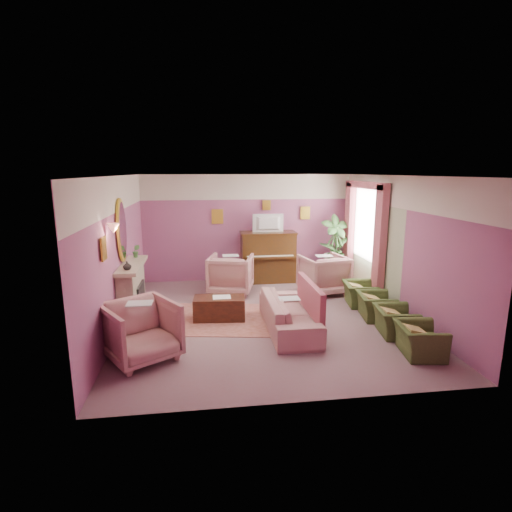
{
  "coord_description": "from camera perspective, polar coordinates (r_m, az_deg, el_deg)",
  "views": [
    {
      "loc": [
        -1.2,
        -7.47,
        2.89
      ],
      "look_at": [
        -0.13,
        0.4,
        1.19
      ],
      "focal_mm": 28.0,
      "sensor_mm": 36.0,
      "label": 1
    }
  ],
  "objects": [
    {
      "name": "print_back_left",
      "position": [
        10.5,
        -5.54,
        5.64
      ],
      "size": [
        0.3,
        0.03,
        0.38
      ],
      "primitive_type": "cube",
      "color": "gold",
      "rests_on": "wall_back"
    },
    {
      "name": "mantel_shelf",
      "position": [
        7.98,
        -17.35,
        -1.28
      ],
      "size": [
        0.4,
        1.55,
        0.07
      ],
      "primitive_type": "cube",
      "color": "tan",
      "rests_on": "fireplace_surround"
    },
    {
      "name": "television",
      "position": [
        10.32,
        1.8,
        4.9
      ],
      "size": [
        0.8,
        0.12,
        0.48
      ],
      "primitive_type": "imported",
      "color": "#252525",
      "rests_on": "piano"
    },
    {
      "name": "window_blind",
      "position": [
        9.9,
        15.58,
        4.74
      ],
      "size": [
        0.03,
        1.4,
        1.8
      ],
      "primitive_type": "cube",
      "color": "silver",
      "rests_on": "wall_right"
    },
    {
      "name": "print_left_wall",
      "position": [
        6.55,
        -20.93,
        0.99
      ],
      "size": [
        0.03,
        0.28,
        0.36
      ],
      "primitive_type": "cube",
      "color": "gold",
      "rests_on": "wall_left"
    },
    {
      "name": "mantel_vase",
      "position": [
        7.48,
        -17.94,
        -1.34
      ],
      "size": [
        0.16,
        0.16,
        0.16
      ],
      "primitive_type": "imported",
      "color": "beige",
      "rests_on": "mantel_shelf"
    },
    {
      "name": "curtain_left",
      "position": [
        9.09,
        17.24,
        1.47
      ],
      "size": [
        0.16,
        0.34,
        2.6
      ],
      "primitive_type": "cube",
      "color": "#AB505D",
      "rests_on": "floor"
    },
    {
      "name": "olive_chair_a",
      "position": [
        6.97,
        22.35,
        -10.4
      ],
      "size": [
        0.54,
        0.77,
        0.67
      ],
      "primitive_type": "imported",
      "color": "#405324",
      "rests_on": "floor"
    },
    {
      "name": "fireplace_inset",
      "position": [
        8.16,
        -16.54,
        -6.19
      ],
      "size": [
        0.18,
        0.72,
        0.68
      ],
      "primitive_type": "cube",
      "color": "#252525",
      "rests_on": "floor"
    },
    {
      "name": "fireplace_surround",
      "position": [
        8.13,
        -17.31,
        -5.2
      ],
      "size": [
        0.3,
        1.4,
        1.1
      ],
      "primitive_type": "cube",
      "color": "tan",
      "rests_on": "floor"
    },
    {
      "name": "wall_back",
      "position": [
        10.64,
        -1.2,
        4.04
      ],
      "size": [
        5.5,
        0.02,
        2.8
      ],
      "primitive_type": "cube",
      "color": "#804C7C",
      "rests_on": "floor"
    },
    {
      "name": "sconce_shade",
      "position": [
        6.83,
        -19.71,
        3.72
      ],
      "size": [
        0.2,
        0.2,
        0.16
      ],
      "primitive_type": "cone",
      "color": "#FF8F75",
      "rests_on": "wall_left"
    },
    {
      "name": "olive_chair_c",
      "position": [
        8.33,
        16.74,
        -6.32
      ],
      "size": [
        0.54,
        0.77,
        0.67
      ],
      "primitive_type": "imported",
      "color": "#405324",
      "rests_on": "floor"
    },
    {
      "name": "stripe_panel",
      "position": [
        9.78,
        16.14,
        0.91
      ],
      "size": [
        0.01,
        3.0,
        2.15
      ],
      "primitive_type": "cube",
      "color": "#A5B38D",
      "rests_on": "wall_right"
    },
    {
      "name": "curtain_right",
      "position": [
        10.76,
        13.16,
        3.28
      ],
      "size": [
        0.16,
        0.34,
        2.6
      ],
      "primitive_type": "cube",
      "color": "#AB505D",
      "rests_on": "floor"
    },
    {
      "name": "table_paper",
      "position": [
        7.92,
        -4.92,
        -5.86
      ],
      "size": [
        0.35,
        0.28,
        0.01
      ],
      "primitive_type": "cube",
      "color": "white",
      "rests_on": "coffee_table"
    },
    {
      "name": "hearth",
      "position": [
        8.27,
        -15.69,
        -8.74
      ],
      "size": [
        0.55,
        1.5,
        0.02
      ],
      "primitive_type": "cube",
      "color": "tan",
      "rests_on": "floor"
    },
    {
      "name": "pelmet",
      "position": [
        9.8,
        15.44,
        9.73
      ],
      "size": [
        0.16,
        2.2,
        0.16
      ],
      "primitive_type": "cube",
      "color": "#AB505D",
      "rests_on": "wall_right"
    },
    {
      "name": "piano_keys",
      "position": [
        10.17,
        2.05,
        -0.01
      ],
      "size": [
        1.2,
        0.08,
        0.02
      ],
      "primitive_type": "cube",
      "color": "beige",
      "rests_on": "piano"
    },
    {
      "name": "wall_front",
      "position": [
        4.86,
        7.0,
        -5.87
      ],
      "size": [
        5.5,
        0.02,
        2.8
      ],
      "primitive_type": "cube",
      "color": "#804C7C",
      "rests_on": "floor"
    },
    {
      "name": "coffee_table",
      "position": [
        7.99,
        -5.25,
        -7.44
      ],
      "size": [
        1.04,
        0.58,
        0.45
      ],
      "primitive_type": "cube",
      "rotation": [
        0.0,
        0.0,
        -0.08
      ],
      "color": "#3B1C10",
      "rests_on": "floor"
    },
    {
      "name": "palm_pot",
      "position": [
        10.83,
        11.06,
        -2.69
      ],
      "size": [
        0.34,
        0.34,
        0.34
      ],
      "primitive_type": "cylinder",
      "color": "brown",
      "rests_on": "floor"
    },
    {
      "name": "mantel_plant",
      "position": [
        8.48,
        -16.76,
        0.69
      ],
      "size": [
        0.16,
        0.16,
        0.28
      ],
      "primitive_type": "imported",
      "color": "#3F7637",
      "rests_on": "mantel_shelf"
    },
    {
      "name": "picture_rail_band",
      "position": [
        10.53,
        -1.22,
        9.83
      ],
      "size": [
        5.5,
        0.01,
        0.65
      ],
      "primitive_type": "cube",
      "color": "beige",
      "rests_on": "wall_back"
    },
    {
      "name": "ceiling",
      "position": [
        7.56,
        1.42,
        11.4
      ],
      "size": [
        5.5,
        6.0,
        0.01
      ],
      "primitive_type": "cube",
      "color": "white",
      "rests_on": "wall_back"
    },
    {
      "name": "fire_ember",
      "position": [
        8.21,
        -16.19,
        -7.38
      ],
      "size": [
        0.06,
        0.54,
        0.1
      ],
      "primitive_type": "cube",
      "color": "#FF4E16",
      "rests_on": "floor"
    },
    {
      "name": "side_table",
      "position": [
        10.96,
        10.97,
        -1.53
      ],
      "size": [
        0.52,
        0.52,
        0.7
      ],
      "primitive_type": "cylinder",
      "color": "silver",
      "rests_on": "floor"
    },
    {
      "name": "floral_armchair_left",
      "position": [
        9.59,
        -3.62,
        -2.28
      ],
      "size": [
        0.99,
        0.99,
        1.03
      ],
      "primitive_type": "imported",
      "color": "tan",
      "rests_on": "floor"
    },
    {
      "name": "sofa",
      "position": [
        7.43,
        4.72,
        -7.36
      ],
      "size": [
        0.69,
        2.08,
        0.84
      ],
      "primitive_type": "imported",
      "color": "tan",
      "rests_on": "floor"
    },
    {
      "name": "piano",
      "position": [
        10.53,
        1.73,
        -0.2
      ],
      "size": [
        1.4,
        0.6,
        1.3
      ],
      "primitive_type": "cube",
      "color": "#432710",
      "rests_on": "floor"
    },
    {
      "name": "mirror_frame",
      "position": [
        7.89,
        -18.66,
        3.51
      ],
      "size": [
        0.04,
        0.72,
        1.2
      ],
      "primitive_type": "ellipsoid",
      "color": "gold",
      "rests_on": "wall_left"
    },
    {
      "name": "floor",
      "position": [
        8.1,
        1.32,
        -8.83
      ],
      "size": [
        5.5,
        6.0,
        0.01
      ],
      "primitive_type": "cube",
      "color": "#816065",
      "rests_on": "ground"
    },
    {
      "name": "print_back_right",
      "position": [
        10.84,
        7.03,
        6.12
      ],
      "size": [
        0.26,
        0.03,
        0.34
      ],
      "primitive_type": "cube",
      "color": "gold",
      "rests_on": "wall_back"
    },
    {
      "name": "mirror_glass",
      "position": [
        7.88,
        -18.48,
        3.51
      ],
      "size": [
        0.01,
        0.6,
        1.06
      ],
      "primitive_type": "ellipsoid",
      "color": "white",
      "rests_on": "wall_left"
    },
    {
      "name": "piano_top",
      "position": [
        10.41,
        1.75,
        3.35
      ],
      "size": [
        1.45,
        0.65,
        0.04
      ],
      "primitive_type": "cube",
      "color": "#432710",
      "rests_on": "piano"
    },
    {
      "name": "palm_plant",
      "position": [
        10.64,
        11.25,
        1.95
      ],
      "size": [
        0.76,
        0.76,
        1.44
      ],
      "primitive_type": "imported",
      "color": "#3F7637",
      "rests_on": "palm_pot"
    },
    {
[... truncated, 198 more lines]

